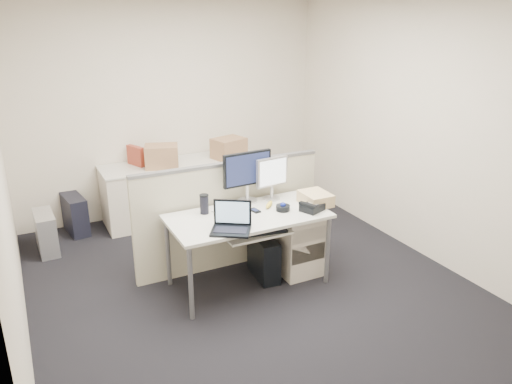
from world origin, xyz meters
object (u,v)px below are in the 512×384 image
laptop (230,219)px  desk (248,221)px  monitor_main (247,177)px  desk_phone (312,207)px

laptop → desk: bearing=75.3°
monitor_main → desk_phone: (0.45, -0.50, -0.23)m
laptop → monitor_main: bearing=85.4°
desk → desk_phone: (0.60, -0.18, 0.10)m
desk_phone → monitor_main: bearing=110.0°
laptop → desk_phone: laptop is taller
laptop → desk_phone: 0.91m
desk → monitor_main: size_ratio=2.91×
monitor_main → laptop: size_ratio=1.54×
monitor_main → laptop: 0.76m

